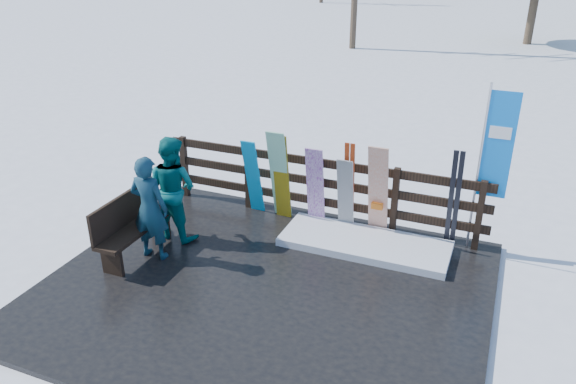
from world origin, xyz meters
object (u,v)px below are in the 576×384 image
at_px(snowboard_2, 281,177).
at_px(snowboard_5, 378,192).
at_px(snowboard_1, 279,175).
at_px(snowboard_0, 253,177).
at_px(snowboard_3, 315,187).
at_px(snowboard_4, 345,195).
at_px(bench, 131,223).
at_px(person_front, 150,208).
at_px(person_back, 173,188).
at_px(rental_flag, 493,151).

relative_size(snowboard_2, snowboard_5, 0.95).
relative_size(snowboard_1, snowboard_5, 1.00).
xyz_separation_m(snowboard_2, snowboard_5, (1.64, 0.00, 0.03)).
xyz_separation_m(snowboard_0, snowboard_2, (0.53, 0.00, 0.08)).
xyz_separation_m(snowboard_1, snowboard_3, (0.64, 0.00, -0.11)).
height_order(snowboard_0, snowboard_4, snowboard_0).
height_order(bench, person_front, person_front).
bearing_deg(snowboard_2, snowboard_4, 0.00).
distance_m(snowboard_2, snowboard_4, 1.12).
height_order(bench, snowboard_0, snowboard_0).
bearing_deg(person_back, snowboard_0, -117.61).
bearing_deg(person_front, snowboard_3, -138.53).
bearing_deg(bench, snowboard_4, 34.56).
xyz_separation_m(snowboard_3, snowboard_4, (0.52, 0.00, -0.05)).
bearing_deg(snowboard_1, person_front, -124.81).
relative_size(snowboard_1, snowboard_4, 1.26).
bearing_deg(rental_flag, snowboard_5, -170.31).
bearing_deg(snowboard_0, bench, -120.54).
xyz_separation_m(snowboard_1, rental_flag, (3.26, 0.27, 0.80)).
bearing_deg(snowboard_1, snowboard_5, 0.00).
relative_size(bench, snowboard_1, 0.91).
bearing_deg(snowboard_4, snowboard_0, -180.00).
distance_m(bench, person_back, 0.85).
bearing_deg(person_front, snowboard_0, -115.75).
distance_m(snowboard_0, snowboard_3, 1.13).
bearing_deg(snowboard_5, snowboard_3, -180.00).
relative_size(bench, snowboard_5, 0.91).
height_order(snowboard_1, person_back, person_back).
bearing_deg(person_back, bench, 76.01).
xyz_separation_m(bench, person_front, (0.32, 0.05, 0.29)).
bearing_deg(rental_flag, bench, -155.95).
xyz_separation_m(snowboard_3, rental_flag, (2.62, 0.27, 0.90)).
relative_size(bench, snowboard_3, 1.06).
height_order(snowboard_0, rental_flag, rental_flag).
bearing_deg(bench, snowboard_2, 49.11).
height_order(bench, snowboard_5, snowboard_5).
distance_m(snowboard_0, person_back, 1.45).
distance_m(snowboard_3, snowboard_4, 0.52).
bearing_deg(snowboard_1, snowboard_0, 180.00).
bearing_deg(snowboard_4, bench, -145.44).
height_order(snowboard_1, snowboard_4, snowboard_1).
height_order(snowboard_3, snowboard_5, snowboard_5).
bearing_deg(person_back, snowboard_3, -141.32).
xyz_separation_m(snowboard_5, rental_flag, (1.58, 0.27, 0.80)).
relative_size(snowboard_0, person_back, 0.85).
height_order(bench, person_back, person_back).
bearing_deg(snowboard_1, person_back, -138.34).
xyz_separation_m(snowboard_0, snowboard_4, (1.64, 0.00, -0.05)).
distance_m(snowboard_5, rental_flag, 1.79).
bearing_deg(snowboard_3, snowboard_0, 180.00).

